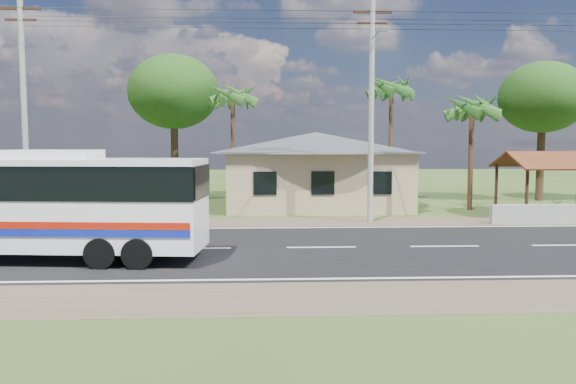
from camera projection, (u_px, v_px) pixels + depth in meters
name	position (u px, v px, depth m)	size (l,w,h in m)	color
ground	(321.00, 248.00, 20.18)	(120.00, 120.00, 0.00)	#2E4217
road	(321.00, 248.00, 20.18)	(120.00, 16.00, 0.03)	black
house	(316.00, 162.00, 32.92)	(12.40, 10.00, 5.00)	tan
waiting_shed	(555.00, 163.00, 28.97)	(5.20, 4.48, 3.35)	#372014
concrete_barrier	(564.00, 214.00, 26.23)	(7.00, 0.30, 0.90)	#9E9E99
utility_poles	(364.00, 100.00, 26.25)	(32.80, 2.22, 11.00)	#9E9E99
palm_near	(472.00, 108.00, 31.04)	(2.80, 2.80, 6.70)	#47301E
palm_mid	(392.00, 89.00, 35.24)	(2.80, 2.80, 8.20)	#47301E
palm_far	(233.00, 97.00, 35.34)	(2.80, 2.80, 7.70)	#47301E
tree_behind_house	(174.00, 92.00, 37.12)	(6.00, 6.00, 9.61)	#47301E
tree_behind_shed	(543.00, 98.00, 36.22)	(5.60, 5.60, 9.02)	#47301E
coach_bus	(25.00, 198.00, 17.83)	(11.61, 3.50, 3.55)	white
motorcycle	(548.00, 211.00, 27.17)	(0.63, 1.81, 0.95)	black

